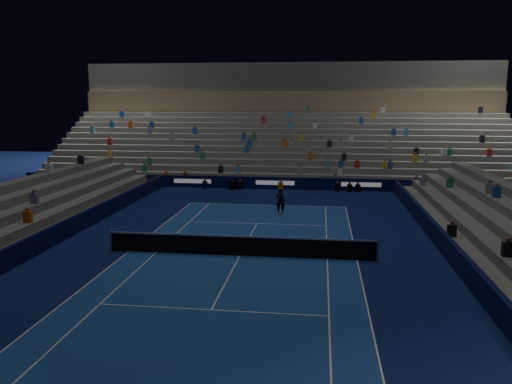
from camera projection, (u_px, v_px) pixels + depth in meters
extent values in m
plane|color=#0C1649|center=(240.00, 256.00, 24.12)|extent=(90.00, 90.00, 0.00)
cube|color=navy|center=(240.00, 256.00, 24.12)|extent=(10.97, 23.77, 0.01)
cube|color=#080D33|center=(275.00, 183.00, 42.09)|extent=(44.00, 0.25, 1.00)
cube|color=#080D32|center=(453.00, 253.00, 22.82)|extent=(0.25, 37.00, 1.00)
cube|color=black|center=(48.00, 239.00, 25.25)|extent=(0.25, 37.00, 1.00)
cube|color=slate|center=(276.00, 184.00, 43.11)|extent=(44.00, 1.00, 0.50)
cube|color=slate|center=(277.00, 179.00, 44.04)|extent=(44.00, 1.00, 1.00)
cube|color=slate|center=(278.00, 175.00, 44.97)|extent=(44.00, 1.00, 1.50)
cube|color=slate|center=(279.00, 171.00, 45.90)|extent=(44.00, 1.00, 2.00)
cube|color=slate|center=(280.00, 166.00, 46.83)|extent=(44.00, 1.00, 2.50)
cube|color=slate|center=(281.00, 162.00, 47.76)|extent=(44.00, 1.00, 3.00)
cube|color=slate|center=(282.00, 159.00, 48.70)|extent=(44.00, 1.00, 3.50)
cube|color=slate|center=(283.00, 155.00, 49.63)|extent=(44.00, 1.00, 4.00)
cube|color=slate|center=(283.00, 151.00, 50.56)|extent=(44.00, 1.00, 4.50)
cube|color=slate|center=(284.00, 148.00, 51.49)|extent=(44.00, 1.00, 5.00)
cube|color=slate|center=(285.00, 145.00, 52.42)|extent=(44.00, 1.00, 5.50)
cube|color=slate|center=(286.00, 141.00, 53.35)|extent=(44.00, 1.00, 6.00)
cube|color=#897255|center=(287.00, 102.00, 53.69)|extent=(44.00, 0.60, 2.20)
cube|color=#474845|center=(288.00, 77.00, 54.59)|extent=(44.00, 2.40, 3.00)
cube|color=slate|center=(471.00, 259.00, 22.76)|extent=(1.00, 37.00, 0.50)
cube|color=slate|center=(495.00, 255.00, 22.59)|extent=(1.00, 37.00, 1.00)
cube|color=slate|center=(33.00, 243.00, 25.39)|extent=(1.00, 37.00, 0.50)
cube|color=slate|center=(14.00, 237.00, 25.47)|extent=(1.00, 37.00, 1.00)
cylinder|color=#B2B2B7|center=(111.00, 240.00, 24.83)|extent=(0.10, 0.10, 1.10)
cylinder|color=#B2B2B7|center=(378.00, 250.00, 23.22)|extent=(0.10, 0.10, 1.10)
cube|color=black|center=(240.00, 247.00, 24.04)|extent=(12.80, 0.03, 0.90)
cube|color=white|center=(240.00, 237.00, 23.96)|extent=(12.80, 0.04, 0.08)
imported|color=black|center=(280.00, 201.00, 32.78)|extent=(0.63, 0.42, 1.70)
cube|color=black|center=(233.00, 185.00, 42.03)|extent=(0.69, 0.75, 0.66)
cylinder|color=black|center=(232.00, 184.00, 41.53)|extent=(0.28, 0.38, 0.16)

